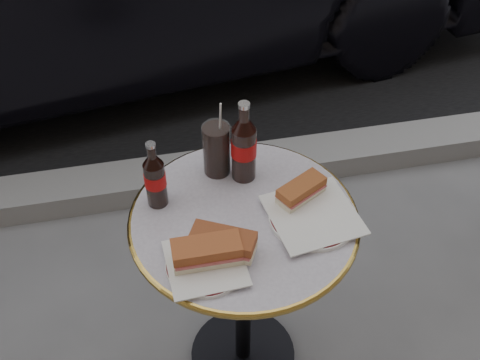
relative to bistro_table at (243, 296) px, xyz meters
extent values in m
plane|color=slate|center=(0.00, 0.00, -0.37)|extent=(80.00, 80.00, 0.00)
cube|color=gray|center=(0.00, 0.90, -0.32)|extent=(40.00, 0.20, 0.12)
cylinder|color=white|center=(-0.13, -0.14, 0.37)|extent=(0.22, 0.22, 0.01)
cylinder|color=white|center=(0.18, -0.04, 0.37)|extent=(0.24, 0.24, 0.01)
cube|color=#A8522A|center=(-0.12, -0.14, 0.41)|extent=(0.17, 0.08, 0.06)
cube|color=brown|center=(-0.08, -0.11, 0.41)|extent=(0.18, 0.14, 0.06)
cube|color=#9B4F27|center=(0.16, 0.03, 0.40)|extent=(0.15, 0.12, 0.05)
cylinder|color=black|center=(-0.04, 0.19, 0.45)|extent=(0.08, 0.08, 0.16)
camera|label=1|loc=(-0.23, -1.06, 1.55)|focal=45.00mm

